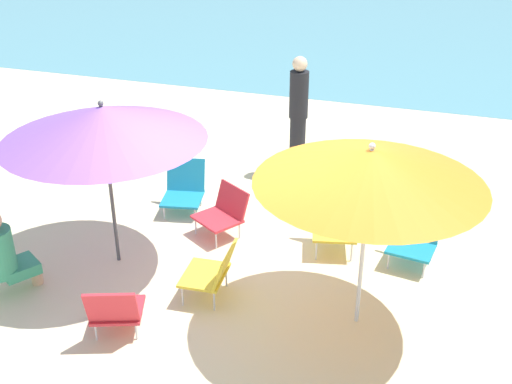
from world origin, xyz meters
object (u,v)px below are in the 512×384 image
Objects in this scene: umbrella_orange at (370,167)px; beach_chair_d at (115,309)px; beach_chair_b at (213,271)px; person_b at (298,114)px; person_a at (2,253)px; umbrella_purple at (103,123)px; beach_chair_e at (224,211)px; beach_chair_a at (184,188)px; beach_chair_c at (414,237)px; beach_chair_f at (334,219)px.

umbrella_orange is 2.70m from beach_chair_d.
beach_chair_b is 3.32m from person_b.
person_a is at bearing 60.18° from beach_chair_d.
umbrella_purple is 1.91m from beach_chair_d.
beach_chair_a is at bearing -89.79° from beach_chair_e.
umbrella_orange is at bearing 89.91° from beach_chair_e.
umbrella_orange is at bearing -9.59° from beach_chair_c.
person_b reaches higher than beach_chair_a.
beach_chair_a is 1.15× the size of beach_chair_c.
beach_chair_f is 0.70× the size of person_a.
umbrella_purple is 3.32m from person_b.
umbrella_purple is 3.58× the size of beach_chair_c.
person_b is at bearing 65.78° from umbrella_purple.
beach_chair_e is at bearing 105.82° from person_b.
umbrella_orange reaches higher than person_a.
beach_chair_d is (0.43, -2.56, 0.01)m from beach_chair_a.
umbrella_orange reaches higher than person_b.
umbrella_purple is 1.96m from beach_chair_a.
person_a is at bearing 88.32° from person_b.
beach_chair_d reaches higher than beach_chair_b.
person_a is (-2.06, -0.61, 0.18)m from beach_chair_b.
beach_chair_e is (-1.84, 1.17, -1.36)m from umbrella_orange.
beach_chair_d is 0.96× the size of beach_chair_f.
beach_chair_c is (0.41, 1.27, -1.37)m from umbrella_orange.
beach_chair_f is at bearing 25.22° from umbrella_purple.
beach_chair_b is (1.30, -0.32, -1.34)m from umbrella_purple.
beach_chair_e is 1.33m from beach_chair_f.
beach_chair_d is (-2.14, -0.93, -1.37)m from umbrella_orange.
beach_chair_d is at bearing -61.12° from umbrella_purple.
beach_chair_c is at bearing 73.85° from beach_chair_f.
person_a is at bearing -34.68° from beach_chair_a.
beach_chair_b is 0.34× the size of person_b.
beach_chair_b is at bearing 20.56° from beach_chair_a.
umbrella_purple is 3.63× the size of beach_chair_b.
person_a is (-3.03, -2.00, 0.16)m from beach_chair_f.
umbrella_orange reaches higher than beach_chair_c.
umbrella_purple is 1.24× the size of person_b.
person_b is (1.11, 1.56, 0.60)m from beach_chair_a.
beach_chair_a is 1.03× the size of beach_chair_d.
umbrella_purple is 2.83m from beach_chair_f.
beach_chair_e is at bearing -10.31° from person_a.
beach_chair_a reaches higher than beach_chair_d.
person_a is (-0.76, -0.93, -1.16)m from umbrella_purple.
beach_chair_e is at bearing 45.94° from beach_chair_a.
umbrella_orange is 1.20× the size of person_b.
beach_chair_f is 3.63m from person_a.
beach_chair_b is at bearing 48.32° from beach_chair_e.
beach_chair_f is (-0.93, 0.04, 0.05)m from beach_chair_c.
beach_chair_f is (2.05, -0.32, 0.06)m from beach_chair_a.
beach_chair_b is (1.08, -1.70, 0.03)m from beach_chair_a.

